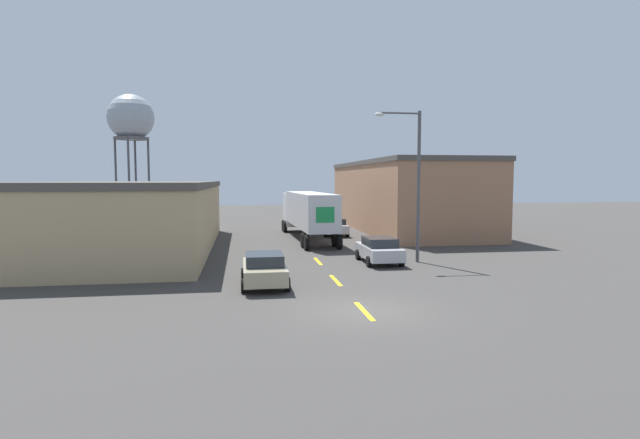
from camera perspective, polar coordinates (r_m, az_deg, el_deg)
ground_plane at (r=18.99m, az=4.97°, el=-10.30°), size 160.00×160.00×0.00m
road_centerline at (r=24.33m, az=1.80°, el=-6.96°), size 0.20×14.13×0.01m
warehouse_left at (r=37.12m, az=-20.85°, el=0.41°), size 11.27×24.22×4.73m
warehouse_right at (r=49.48m, az=9.43°, el=2.73°), size 9.14×25.04×6.65m
semi_truck at (r=40.99m, az=-1.51°, el=1.07°), size 3.15×14.92×3.83m
parked_car_left_near at (r=23.10m, az=-6.39°, el=-5.63°), size 2.11×4.28×1.52m
parked_car_right_mid at (r=29.45m, az=6.78°, el=-3.43°), size 2.11×4.28×1.52m
parked_car_right_far at (r=43.62m, az=1.61°, el=-0.80°), size 2.11×4.28×1.52m
water_tower at (r=69.58m, az=-20.81°, el=10.71°), size 5.84×5.84×15.78m
street_lamp at (r=29.74m, az=10.65°, el=4.95°), size 2.78×0.32×8.85m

